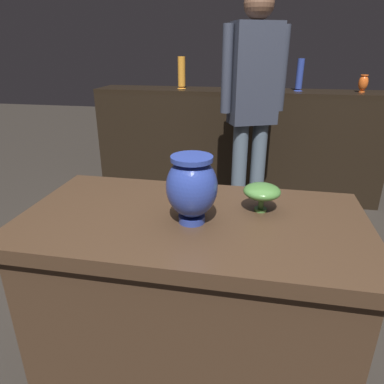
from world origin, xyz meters
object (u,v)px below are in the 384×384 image
at_px(vase_centerpiece, 192,187).
at_px(shelf_vase_far_right, 363,83).
at_px(shelf_vase_right, 300,76).
at_px(shelf_vase_left, 182,73).
at_px(vase_tall_behind, 262,192).
at_px(shelf_vase_center, 238,83).
at_px(visitor_center_back, 253,100).

distance_m(vase_centerpiece, shelf_vase_far_right, 2.47).
bearing_deg(shelf_vase_right, shelf_vase_left, -179.90).
distance_m(shelf_vase_far_right, shelf_vase_right, 0.52).
distance_m(vase_tall_behind, shelf_vase_center, 2.08).
distance_m(vase_tall_behind, visitor_center_back, 1.39).
xyz_separation_m(vase_tall_behind, shelf_vase_right, (0.29, 2.12, 0.24)).
xyz_separation_m(shelf_vase_left, shelf_vase_center, (0.52, -0.06, -0.08)).
height_order(shelf_vase_left, shelf_vase_center, shelf_vase_left).
bearing_deg(vase_tall_behind, shelf_vase_right, 82.27).
distance_m(shelf_vase_right, shelf_vase_center, 0.53).
distance_m(vase_tall_behind, shelf_vase_right, 2.15).
height_order(shelf_vase_right, visitor_center_back, visitor_center_back).
height_order(shelf_vase_center, visitor_center_back, visitor_center_back).
relative_size(shelf_vase_far_right, visitor_center_back, 0.08).
height_order(shelf_vase_left, visitor_center_back, visitor_center_back).
bearing_deg(shelf_vase_center, vase_centerpiece, -89.85).
distance_m(shelf_vase_left, visitor_center_back, 1.00).
relative_size(vase_centerpiece, vase_tall_behind, 1.74).
xyz_separation_m(vase_centerpiece, vase_tall_behind, (0.23, 0.13, -0.05)).
xyz_separation_m(shelf_vase_center, visitor_center_back, (0.15, -0.67, -0.04)).
distance_m(vase_tall_behind, shelf_vase_far_right, 2.27).
relative_size(shelf_vase_left, visitor_center_back, 0.16).
bearing_deg(visitor_center_back, shelf_vase_right, -140.80).
distance_m(shelf_vase_right, shelf_vase_left, 1.04).
relative_size(vase_tall_behind, shelf_vase_right, 0.50).
bearing_deg(shelf_vase_right, vase_centerpiece, -102.89).
bearing_deg(vase_tall_behind, shelf_vase_center, 96.46).
distance_m(shelf_vase_right, visitor_center_back, 0.83).
height_order(vase_centerpiece, shelf_vase_far_right, shelf_vase_far_right).
xyz_separation_m(vase_centerpiece, shelf_vase_far_right, (1.03, 2.24, 0.14)).
height_order(vase_tall_behind, shelf_vase_far_right, shelf_vase_far_right).
bearing_deg(shelf_vase_center, vase_tall_behind, -83.54).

